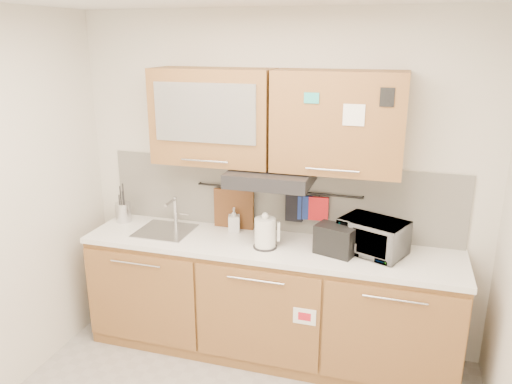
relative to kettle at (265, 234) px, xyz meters
The scene contains 17 objects.
wall_back 0.47m from the kettle, 89.59° to the left, with size 3.20×3.20×0.00m, color silver.
base_cabinet 0.63m from the kettle, 87.82° to the left, with size 2.80×0.64×0.88m.
countertop 0.14m from the kettle, 87.74° to the left, with size 2.82×0.62×0.04m, color white.
backsplash 0.40m from the kettle, 89.58° to the left, with size 2.80×0.02×0.56m, color silver.
upper_cabinets 0.83m from the kettle, 90.61° to the left, with size 1.82×0.37×0.70m.
range_hood 0.41m from the kettle, 88.80° to the left, with size 0.60×0.46×0.10m, color black.
sink 0.86m from the kettle, behind, with size 0.42×0.40×0.26m.
utensil_rail 0.40m from the kettle, 89.53° to the left, with size 0.02×0.02×1.30m, color black.
utensil_crock 1.30m from the kettle, behind, with size 0.13×0.13×0.32m.
kettle is the anchor object (origin of this frame).
toaster 0.51m from the kettle, ahead, with size 0.31×0.24×0.21m.
microwave 0.77m from the kettle, ahead, with size 0.44×0.30×0.25m, color #999999.
soap_bottle 0.40m from the kettle, 143.57° to the left, with size 0.09×0.09×0.19m, color #999999.
cutting_board 0.47m from the kettle, 138.22° to the left, with size 0.33×0.02×0.41m, color brown.
oven_mitt 0.40m from the kettle, 54.28° to the left, with size 0.11×0.03×0.18m, color navy.
dark_pouch 0.36m from the kettle, 65.50° to the left, with size 0.13×0.04×0.21m, color black.
pot_holder 0.47m from the kettle, 43.52° to the left, with size 0.15×0.02×0.18m, color red.
Camera 1 is at (0.90, -2.12, 2.38)m, focal length 35.00 mm.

